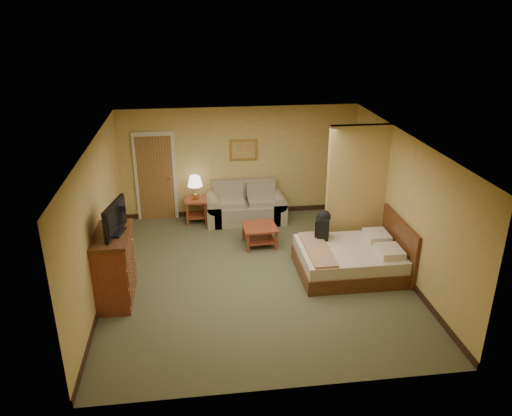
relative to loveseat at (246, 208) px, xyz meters
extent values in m
plane|color=#4E5135|center=(-0.09, -2.58, -0.30)|extent=(6.00, 6.00, 0.00)
plane|color=white|center=(-0.09, -2.58, 2.30)|extent=(6.00, 6.00, 0.00)
cube|color=tan|center=(-0.09, 0.42, 1.00)|extent=(5.50, 0.02, 2.60)
cube|color=tan|center=(-2.84, -2.58, 1.00)|extent=(0.02, 6.00, 2.60)
cube|color=tan|center=(2.66, -2.58, 1.00)|extent=(0.02, 6.00, 2.60)
cube|color=tan|center=(2.06, -1.65, 1.00)|extent=(1.20, 0.15, 2.60)
cube|color=beige|center=(-2.04, 0.39, 0.75)|extent=(0.94, 0.06, 2.10)
cube|color=brown|center=(-2.04, 0.38, 0.70)|extent=(0.80, 0.04, 2.00)
cylinder|color=#B78243|center=(-1.74, 0.32, 0.70)|extent=(0.04, 0.12, 0.04)
cube|color=black|center=(-0.09, 0.41, -0.24)|extent=(5.50, 0.02, 0.12)
cube|color=gray|center=(0.00, -0.05, -0.07)|extent=(1.51, 0.81, 0.45)
cube|color=gray|center=(0.00, 0.30, 0.39)|extent=(1.51, 0.19, 0.47)
cube|color=gray|center=(-0.75, -0.05, -0.05)|extent=(0.32, 0.81, 0.51)
cube|color=gray|center=(0.75, -0.05, -0.05)|extent=(0.32, 0.81, 0.51)
cube|color=maroon|center=(-1.15, 0.07, 0.25)|extent=(0.52, 0.52, 0.04)
cube|color=maroon|center=(-1.15, 0.07, -0.15)|extent=(0.43, 0.43, 0.03)
cube|color=maroon|center=(-1.36, -0.13, -0.04)|extent=(0.05, 0.05, 0.53)
cube|color=maroon|center=(-0.94, -0.13, -0.04)|extent=(0.05, 0.05, 0.53)
cube|color=maroon|center=(-1.36, 0.28, -0.04)|extent=(0.05, 0.05, 0.53)
cube|color=maroon|center=(-0.94, 0.28, -0.04)|extent=(0.05, 0.05, 0.53)
cylinder|color=#B78243|center=(-1.15, 0.07, 0.29)|extent=(0.17, 0.17, 0.04)
cylinder|color=#B78243|center=(-1.15, 0.07, 0.50)|extent=(0.02, 0.02, 0.28)
cone|color=white|center=(-1.15, 0.07, 0.70)|extent=(0.34, 0.34, 0.23)
cube|color=maroon|center=(0.15, -1.32, 0.12)|extent=(0.72, 0.72, 0.04)
cube|color=maroon|center=(0.15, -1.32, -0.15)|extent=(0.62, 0.62, 0.03)
cube|color=maroon|center=(-0.15, -1.61, -0.09)|extent=(0.05, 0.05, 0.41)
cube|color=maroon|center=(0.44, -1.02, -0.09)|extent=(0.05, 0.05, 0.41)
cube|color=#B78E3F|center=(0.00, 0.40, 1.30)|extent=(0.64, 0.03, 0.50)
cube|color=#A26C31|center=(0.00, 0.38, 1.30)|extent=(0.54, 0.02, 0.39)
cube|color=maroon|center=(-2.57, -3.07, 0.30)|extent=(0.55, 1.10, 1.20)
cube|color=#4C2511|center=(-2.57, -3.07, 0.92)|extent=(0.62, 1.18, 0.06)
cube|color=black|center=(-2.47, -3.07, 0.97)|extent=(0.30, 0.42, 0.03)
cube|color=black|center=(-2.47, -3.07, 1.23)|extent=(0.25, 0.87, 0.52)
cube|color=#4C2511|center=(1.66, -2.68, -0.16)|extent=(1.90, 1.52, 0.28)
cube|color=beige|center=(1.66, -2.68, 0.10)|extent=(1.84, 1.46, 0.23)
cube|color=#4C2511|center=(2.62, -2.68, 0.22)|extent=(0.06, 1.61, 1.04)
cube|color=silver|center=(2.31, -3.01, 0.27)|extent=(0.43, 0.52, 0.13)
cube|color=silver|center=(2.31, -2.34, 0.27)|extent=(0.43, 0.52, 0.13)
cube|color=#9C7555|center=(1.04, -2.68, 0.23)|extent=(0.43, 1.42, 0.05)
cube|color=black|center=(1.28, -2.17, 0.43)|extent=(0.31, 0.38, 0.44)
sphere|color=black|center=(1.28, -2.17, 0.65)|extent=(0.27, 0.27, 0.27)
camera|label=1|loc=(-1.15, -10.70, 4.47)|focal=35.00mm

